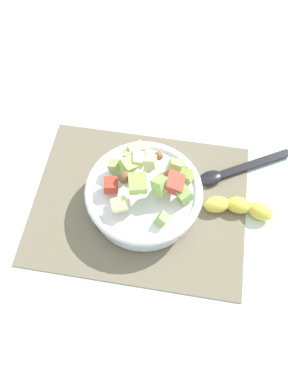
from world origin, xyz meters
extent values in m
plane|color=silver|center=(0.00, 0.00, 0.00)|extent=(2.40, 2.40, 0.00)
cube|color=#756B56|center=(0.00, 0.00, 0.00)|extent=(0.46, 0.36, 0.01)
cylinder|color=white|center=(-0.01, 0.00, 0.03)|extent=(0.23, 0.23, 0.06)
torus|color=white|center=(-0.01, 0.00, 0.06)|extent=(0.24, 0.24, 0.02)
cube|color=#9EC656|center=(0.03, -0.03, 0.10)|extent=(0.05, 0.04, 0.04)
cube|color=#BC3828|center=(0.06, 0.01, 0.08)|extent=(0.03, 0.04, 0.03)
sphere|color=brown|center=(0.03, 0.00, 0.10)|extent=(0.04, 0.04, 0.03)
cube|color=#93C160|center=(-0.06, 0.06, 0.07)|extent=(0.03, 0.03, 0.03)
cube|color=#9EC656|center=(-0.09, -0.04, 0.07)|extent=(0.03, 0.03, 0.03)
sphere|color=brown|center=(-0.03, -0.07, 0.09)|extent=(0.03, 0.02, 0.03)
cube|color=beige|center=(0.02, -0.09, 0.07)|extent=(0.05, 0.05, 0.04)
cube|color=#BC3828|center=(-0.07, -0.01, 0.10)|extent=(0.05, 0.04, 0.04)
cube|color=beige|center=(0.01, -0.05, 0.09)|extent=(0.04, 0.04, 0.03)
cube|color=#A3CC6B|center=(-0.07, -0.07, 0.07)|extent=(0.02, 0.03, 0.03)
cube|color=#93C160|center=(-0.04, 0.01, 0.10)|extent=(0.04, 0.04, 0.04)
cube|color=beige|center=(-0.01, -0.05, 0.10)|extent=(0.03, 0.03, 0.03)
cube|color=#A3CC6B|center=(0.06, -0.03, 0.08)|extent=(0.03, 0.02, 0.03)
cube|color=#93C160|center=(-0.09, 0.01, 0.08)|extent=(0.04, 0.04, 0.04)
cube|color=#93C160|center=(0.03, -0.05, 0.09)|extent=(0.02, 0.02, 0.02)
cube|color=#9EC656|center=(0.00, 0.02, 0.11)|extent=(0.04, 0.05, 0.03)
cube|color=#A3CC6B|center=(-0.06, -0.05, 0.08)|extent=(0.04, 0.04, 0.05)
cube|color=beige|center=(0.03, 0.05, 0.09)|extent=(0.04, 0.04, 0.03)
ellipsoid|color=black|center=(-0.15, -0.08, 0.01)|extent=(0.07, 0.06, 0.01)
cube|color=black|center=(-0.24, -0.14, 0.01)|extent=(0.17, 0.11, 0.01)
ellipsoid|color=yellow|center=(-0.26, -0.01, 0.02)|extent=(0.06, 0.05, 0.04)
ellipsoid|color=yellow|center=(-0.21, -0.02, 0.02)|extent=(0.06, 0.04, 0.04)
ellipsoid|color=yellow|center=(-0.16, -0.01, 0.02)|extent=(0.06, 0.05, 0.04)
camera|label=1|loc=(-0.07, 0.39, 0.76)|focal=36.69mm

